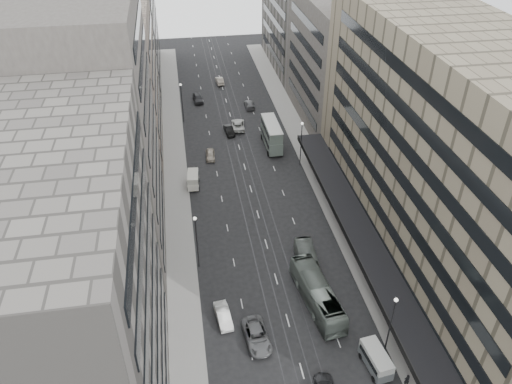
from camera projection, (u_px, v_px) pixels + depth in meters
ground at (290, 327)px, 58.21m from camera, size 220.00×220.00×0.00m
sidewalk_right at (309, 156)px, 90.18m from camera, size 4.00×125.00×0.15m
sidewalk_left at (175, 168)px, 86.93m from camera, size 4.00×125.00×0.15m
department_store at (456, 167)px, 59.07m from camera, size 19.20×60.00×30.00m
building_right_mid at (342, 61)px, 96.42m from camera, size 15.00×28.00×24.00m
building_right_far at (304, 10)px, 119.59m from camera, size 15.00×32.00×28.00m
building_left_a at (59, 315)px, 40.27m from camera, size 15.00×28.00×30.00m
building_left_b at (89, 136)px, 61.01m from camera, size 15.00×26.00×34.00m
building_left_c at (111, 85)px, 85.45m from camera, size 15.00×28.00×25.00m
building_left_d at (121, 22)px, 111.34m from camera, size 15.00×38.00×28.00m
lamp_right_near at (392, 319)px, 52.50m from camera, size 0.44×0.44×8.32m
lamp_right_far at (301, 139)px, 84.92m from camera, size 0.44×0.44×8.32m
lamp_left_near at (196, 236)px, 63.65m from camera, size 0.44×0.44×8.32m
lamp_left_far at (182, 98)px, 98.50m from camera, size 0.44×0.44×8.32m
bus_near at (317, 294)px, 60.28m from camera, size 4.28×12.24×3.34m
bus_far at (309, 266)px, 64.64m from camera, size 2.92×9.95×2.74m
double_decker at (272, 134)px, 91.69m from camera, size 2.78×8.89×4.85m
vw_microbus at (376, 359)px, 52.94m from camera, size 2.52×4.72×2.43m
panel_van at (193, 179)px, 81.55m from camera, size 2.18×4.03×2.46m
sedan_1 at (223, 316)px, 58.68m from camera, size 2.04×4.57×1.46m
sedan_2 at (257, 336)px, 56.18m from camera, size 3.11×5.89×1.58m
sedan_4 at (210, 155)px, 89.38m from camera, size 1.84×4.07×1.36m
sedan_5 at (229, 130)px, 97.06m from camera, size 2.00×4.47×1.42m
sedan_6 at (238, 125)px, 98.86m from camera, size 3.09×5.76×1.54m
sedan_7 at (249, 104)px, 106.88m from camera, size 1.92×4.72×1.37m
sedan_8 at (198, 98)px, 109.24m from camera, size 2.36×5.04×1.67m
sedan_9 at (220, 81)px, 117.61m from camera, size 1.80×4.55×1.47m
pedestrian at (407, 380)px, 51.31m from camera, size 0.61×0.41×1.65m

